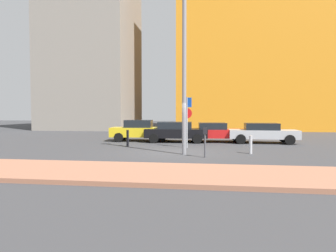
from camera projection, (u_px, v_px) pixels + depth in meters
ground_plane at (175, 153)px, 14.29m from camera, size 120.00×120.00×0.00m
sidewalk_brick at (157, 173)px, 9.01m from camera, size 40.00×3.11×0.14m
parked_car_yellow at (141, 130)px, 20.33m from camera, size 4.49×2.25×1.52m
parked_car_black at (176, 131)px, 19.56m from camera, size 4.34×2.17×1.41m
parked_car_red at (216, 132)px, 19.60m from camera, size 4.36×2.27×1.35m
parked_car_silver at (263, 132)px, 18.85m from camera, size 4.51×2.05×1.35m
parking_sign_post at (187, 116)px, 16.18m from camera, size 0.59×0.16×2.94m
parking_meter at (205, 138)px, 12.63m from camera, size 0.18×0.14×1.35m
street_lamp at (184, 50)px, 13.38m from camera, size 0.70×0.36×8.74m
traffic_bollard_near at (128, 138)px, 16.92m from camera, size 0.15×0.15×1.00m
traffic_bollard_mid at (251, 145)px, 13.84m from camera, size 0.15×0.15×0.90m
building_colorful_midrise at (255, 41)px, 37.21m from camera, size 19.74×14.28×23.26m
building_under_construction at (92, 37)px, 36.46m from camera, size 10.71×10.47×23.85m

